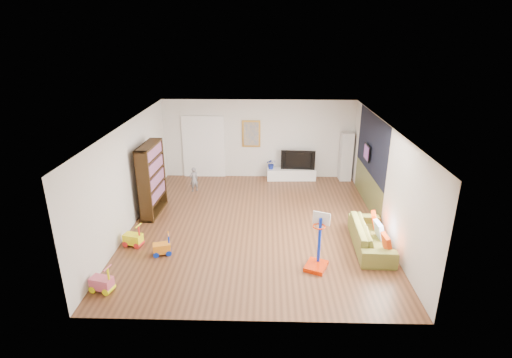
{
  "coord_description": "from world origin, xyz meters",
  "views": [
    {
      "loc": [
        0.27,
        -9.51,
        4.87
      ],
      "look_at": [
        0.0,
        0.4,
        1.15
      ],
      "focal_mm": 28.0,
      "sensor_mm": 36.0,
      "label": 1
    }
  ],
  "objects_px": {
    "sofa": "(371,236)",
    "basketball_hoop": "(318,243)",
    "bookshelf": "(152,179)",
    "media_console": "(291,174)"
  },
  "relations": [
    {
      "from": "bookshelf",
      "to": "sofa",
      "type": "bearing_deg",
      "value": -15.02
    },
    {
      "from": "media_console",
      "to": "basketball_hoop",
      "type": "xyz_separation_m",
      "value": [
        0.24,
        -5.49,
        0.44
      ]
    },
    {
      "from": "bookshelf",
      "to": "media_console",
      "type": "bearing_deg",
      "value": 37.01
    },
    {
      "from": "basketball_hoop",
      "to": "sofa",
      "type": "bearing_deg",
      "value": 57.18
    },
    {
      "from": "sofa",
      "to": "basketball_hoop",
      "type": "height_order",
      "value": "basketball_hoop"
    },
    {
      "from": "media_console",
      "to": "sofa",
      "type": "bearing_deg",
      "value": -72.52
    },
    {
      "from": "sofa",
      "to": "basketball_hoop",
      "type": "xyz_separation_m",
      "value": [
        -1.39,
        -0.94,
        0.34
      ]
    },
    {
      "from": "bookshelf",
      "to": "sofa",
      "type": "distance_m",
      "value": 5.97
    },
    {
      "from": "bookshelf",
      "to": "sofa",
      "type": "relative_size",
      "value": 1.0
    },
    {
      "from": "bookshelf",
      "to": "sofa",
      "type": "height_order",
      "value": "bookshelf"
    }
  ]
}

